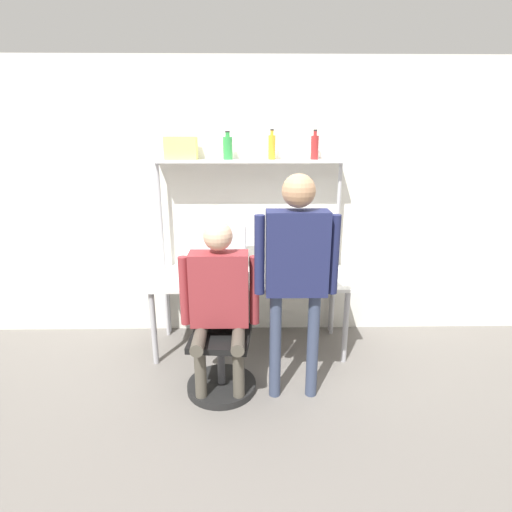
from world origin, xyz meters
name	(u,v)px	position (x,y,z in m)	size (l,w,h in m)	color
ground_plane	(250,367)	(0.00, 0.00, 0.00)	(12.00, 12.00, 0.00)	slate
wall_back	(249,204)	(0.00, 0.80, 1.35)	(8.00, 0.06, 2.70)	silver
desk	(249,283)	(0.00, 0.39, 0.66)	(1.84, 0.75, 0.73)	silver
shelf_unit	(249,188)	(0.00, 0.62, 1.52)	(1.75, 0.26, 1.78)	silver
monitor	(218,245)	(-0.30, 0.59, 0.98)	(0.54, 0.23, 0.44)	#B7B7BC
laptop	(216,275)	(-0.30, 0.26, 0.79)	(0.30, 0.21, 0.21)	#333338
cell_phone	(244,279)	(-0.05, 0.28, 0.73)	(0.07, 0.15, 0.01)	black
office_chair	(221,355)	(-0.23, -0.29, 0.29)	(0.56, 0.56, 0.94)	black
person_seated	(219,295)	(-0.23, -0.33, 0.83)	(0.61, 0.47, 1.40)	#4C473D
person_standing	(296,260)	(0.34, -0.41, 1.13)	(0.61, 0.24, 1.75)	#38425B
bottle_green	(227,148)	(-0.20, 0.62, 1.89)	(0.09, 0.09, 0.25)	#2D8C3F
bottle_amber	(272,147)	(0.21, 0.62, 1.90)	(0.07, 0.07, 0.27)	gold
bottle_red	(314,147)	(0.60, 0.62, 1.90)	(0.07, 0.07, 0.27)	maroon
storage_box	(181,148)	(-0.62, 0.62, 1.89)	(0.29, 0.16, 0.20)	#DBCC66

